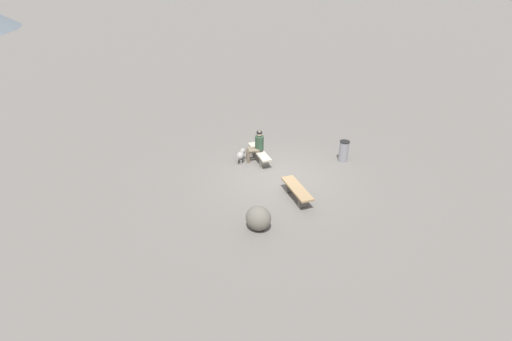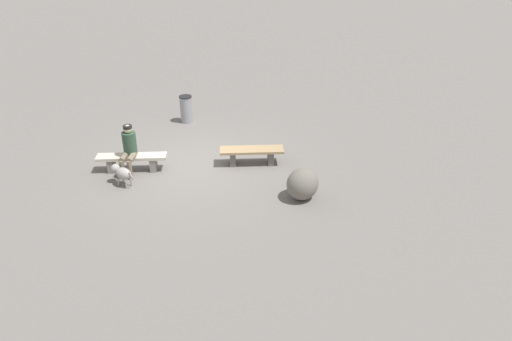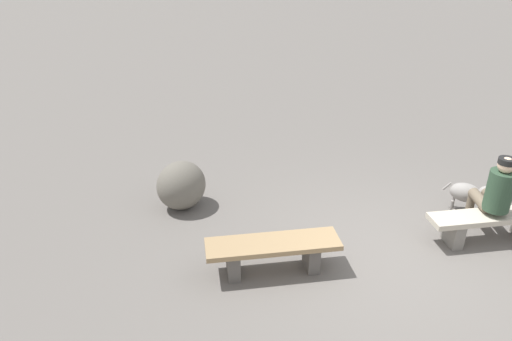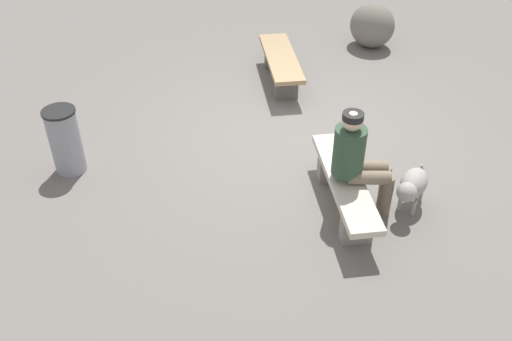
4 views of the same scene
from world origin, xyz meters
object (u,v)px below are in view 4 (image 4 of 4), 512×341
bench_left (281,64)px  boulder (372,25)px  bench_right (345,187)px  dog (412,185)px  seated_person (357,156)px  trash_bin (65,141)px

bench_left → boulder: boulder is taller
bench_left → bench_right: bearing=3.7°
bench_left → dog: 3.27m
bench_left → seated_person: size_ratio=1.33×
boulder → dog: bearing=-14.6°
bench_right → trash_bin: size_ratio=2.10×
trash_bin → bench_right: bearing=66.4°
trash_bin → boulder: (-2.68, 4.83, -0.05)m
seated_person → boulder: bearing=168.7°
bench_left → boulder: 2.05m
dog → trash_bin: size_ratio=0.68×
bench_left → boulder: (-0.97, 1.81, 0.07)m
boulder → seated_person: bearing=-23.0°
seated_person → bench_right: bearing=-89.4°
dog → boulder: boulder is taller
bench_left → boulder: bearing=121.6°
bench_left → bench_right: 3.03m
bench_right → trash_bin: (-1.33, -3.03, 0.12)m
dog → boulder: size_ratio=0.74×
seated_person → dog: bearing=89.4°
trash_bin → bench_left: bearing=119.5°
dog → boulder: (-4.16, 1.08, 0.04)m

